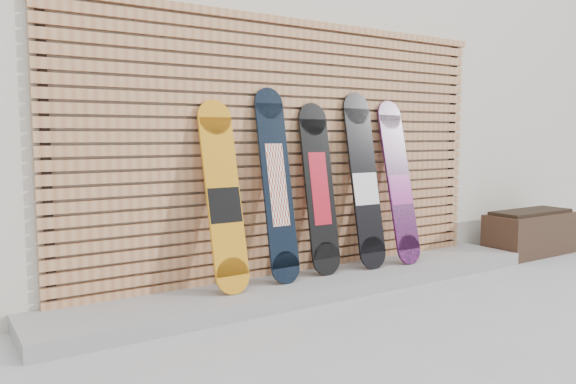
% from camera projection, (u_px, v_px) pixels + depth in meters
% --- Properties ---
extents(ground, '(80.00, 80.00, 0.00)m').
position_uv_depth(ground, '(383.00, 309.00, 4.25)').
color(ground, '#97979A').
rests_on(ground, ground).
extents(building, '(12.00, 5.00, 3.60)m').
position_uv_depth(building, '(228.00, 98.00, 7.26)').
color(building, beige).
rests_on(building, ground).
extents(concrete_step, '(4.60, 0.70, 0.12)m').
position_uv_depth(concrete_step, '(315.00, 284.00, 4.73)').
color(concrete_step, gray).
rests_on(concrete_step, ground).
extents(slat_wall, '(4.26, 0.08, 2.29)m').
position_uv_depth(slat_wall, '(296.00, 147.00, 4.86)').
color(slat_wall, '#AF7349').
rests_on(slat_wall, ground).
extents(planter_box, '(1.10, 0.46, 0.49)m').
position_uv_depth(planter_box, '(530.00, 233.00, 6.19)').
color(planter_box, black).
rests_on(planter_box, ground).
extents(snowboard_0, '(0.28, 0.37, 1.47)m').
position_uv_depth(snowboard_0, '(223.00, 197.00, 4.28)').
color(snowboard_0, orange).
rests_on(snowboard_0, concrete_step).
extents(snowboard_1, '(0.26, 0.33, 1.59)m').
position_uv_depth(snowboard_1, '(277.00, 185.00, 4.56)').
color(snowboard_1, black).
rests_on(snowboard_1, concrete_step).
extents(snowboard_2, '(0.29, 0.29, 1.48)m').
position_uv_depth(snowboard_2, '(319.00, 189.00, 4.83)').
color(snowboard_2, black).
rests_on(snowboard_2, concrete_step).
extents(snowboard_3, '(0.29, 0.33, 1.58)m').
position_uv_depth(snowboard_3, '(364.00, 181.00, 5.07)').
color(snowboard_3, black).
rests_on(snowboard_3, concrete_step).
extents(snowboard_4, '(0.28, 0.38, 1.52)m').
position_uv_depth(snowboard_4, '(399.00, 183.00, 5.27)').
color(snowboard_4, black).
rests_on(snowboard_4, concrete_step).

